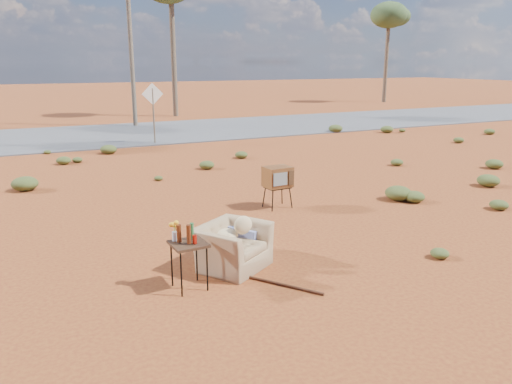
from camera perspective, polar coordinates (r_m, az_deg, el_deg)
name	(u,v)px	position (r m, az deg, el deg)	size (l,w,h in m)	color
ground	(264,269)	(7.34, 0.89, -8.77)	(140.00, 140.00, 0.00)	brown
highway	(100,135)	(21.43, -17.39, 6.22)	(140.00, 7.00, 0.04)	#565659
armchair	(234,239)	(7.32, -2.50, -5.44)	(1.27, 1.24, 0.86)	#987853
tv_unit	(278,177)	(10.16, 2.50, 1.67)	(0.56, 0.47, 0.86)	black
side_table	(185,241)	(6.57, -8.07, -5.54)	(0.47, 0.47, 0.91)	#3D2416
rusty_bar	(271,282)	(6.88, 1.68, -10.24)	(0.04, 0.04, 1.54)	#522B15
road_sign	(153,102)	(18.63, -11.70, 10.00)	(0.78, 0.06, 2.19)	brown
eucalyptus_right	(389,19)	(39.19, 14.95, 18.60)	(3.20, 3.20, 7.10)	brown
utility_pole_center	(130,34)	(24.08, -14.20, 17.15)	(1.40, 0.20, 8.00)	brown
scrub_patch	(138,195)	(11.01, -13.32, -0.35)	(17.49, 8.07, 0.33)	#464D22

